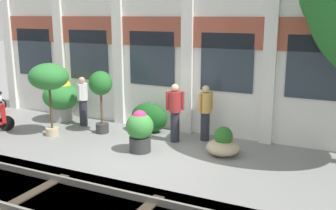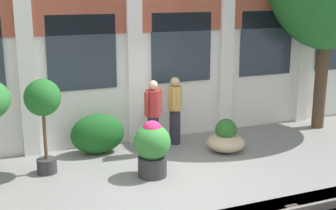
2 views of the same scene
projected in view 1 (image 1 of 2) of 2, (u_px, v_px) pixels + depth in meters
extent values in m
plane|color=gray|center=(151.00, 156.00, 10.30)|extent=(80.00, 80.00, 0.00)
cube|color=silver|center=(192.00, 2.00, 11.75)|extent=(14.81, 0.50, 7.92)
cube|color=#9E4C38|center=(188.00, 32.00, 11.71)|extent=(14.81, 0.06, 0.90)
cube|color=silver|center=(5.00, 5.00, 14.64)|extent=(0.36, 0.16, 7.92)
cube|color=silver|center=(57.00, 4.00, 13.59)|extent=(0.36, 0.16, 7.92)
cube|color=silver|center=(117.00, 3.00, 12.53)|extent=(0.36, 0.16, 7.92)
cube|color=silver|center=(188.00, 2.00, 11.48)|extent=(0.36, 0.16, 7.92)
cube|color=silver|center=(273.00, 1.00, 10.42)|extent=(0.36, 0.16, 7.92)
cube|color=#28333D|center=(34.00, 52.00, 14.53)|extent=(1.58, 0.04, 1.70)
cube|color=#28333D|center=(88.00, 55.00, 13.47)|extent=(1.58, 0.04, 1.70)
cube|color=#28333D|center=(152.00, 59.00, 12.42)|extent=(1.58, 0.04, 1.70)
cube|color=#28333D|center=(227.00, 63.00, 11.36)|extent=(1.58, 0.04, 1.70)
cube|color=#28333D|center=(317.00, 68.00, 10.31)|extent=(1.58, 0.04, 1.70)
cube|color=slate|center=(97.00, 188.00, 8.22)|extent=(22.81, 0.07, 0.15)
cube|color=#382D23|center=(31.00, 194.00, 8.09)|extent=(0.24, 2.10, 0.03)
cylinder|color=#333333|center=(140.00, 144.00, 10.57)|extent=(0.58, 0.58, 0.41)
ellipsoid|color=#388438|center=(140.00, 126.00, 10.46)|extent=(0.74, 0.74, 0.71)
sphere|color=#DB2866|center=(140.00, 118.00, 10.40)|extent=(0.41, 0.41, 0.41)
cylinder|color=gray|center=(63.00, 114.00, 13.67)|extent=(0.69, 0.69, 0.47)
ellipsoid|color=#2D7A33|center=(62.00, 96.00, 13.53)|extent=(1.27, 1.27, 0.92)
sphere|color=yellow|center=(61.00, 88.00, 13.46)|extent=(0.70, 0.70, 0.70)
ellipsoid|color=tan|center=(223.00, 147.00, 10.32)|extent=(0.89, 0.89, 0.41)
sphere|color=#286023|center=(223.00, 136.00, 10.25)|extent=(0.49, 0.49, 0.49)
cylinder|color=#333333|center=(102.00, 128.00, 12.26)|extent=(0.40, 0.40, 0.30)
cylinder|color=brown|center=(101.00, 106.00, 12.10)|extent=(0.07, 0.07, 1.13)
ellipsoid|color=#236B28|center=(101.00, 83.00, 11.94)|extent=(0.72, 0.72, 0.74)
cylinder|color=tan|center=(53.00, 131.00, 12.02)|extent=(0.40, 0.40, 0.23)
cylinder|color=#4C3826|center=(51.00, 105.00, 11.83)|extent=(0.07, 0.07, 1.43)
ellipsoid|color=#2D7A33|center=(49.00, 77.00, 11.63)|extent=(1.18, 1.18, 0.80)
cylinder|color=black|center=(0.00, 105.00, 14.95)|extent=(0.14, 0.49, 0.48)
cylinder|color=black|center=(7.00, 123.00, 12.47)|extent=(0.33, 0.46, 0.48)
cube|color=red|center=(3.00, 113.00, 12.35)|extent=(0.30, 0.25, 0.60)
cylinder|color=#B7B7BF|center=(2.00, 101.00, 12.28)|extent=(0.44, 0.29, 0.03)
cylinder|color=#282833|center=(175.00, 127.00, 11.35)|extent=(0.26, 0.26, 0.89)
cylinder|color=maroon|center=(175.00, 102.00, 11.19)|extent=(0.34, 0.34, 0.59)
sphere|color=tan|center=(175.00, 88.00, 11.09)|extent=(0.22, 0.22, 0.22)
cylinder|color=maroon|center=(167.00, 101.00, 11.17)|extent=(0.09, 0.09, 0.53)
cylinder|color=maroon|center=(183.00, 101.00, 11.18)|extent=(0.09, 0.09, 0.53)
cylinder|color=#282833|center=(83.00, 113.00, 13.01)|extent=(0.26, 0.26, 0.87)
cylinder|color=silver|center=(82.00, 92.00, 12.85)|extent=(0.34, 0.34, 0.55)
sphere|color=tan|center=(82.00, 80.00, 12.76)|extent=(0.22, 0.22, 0.22)
cylinder|color=silver|center=(85.00, 90.00, 13.05)|extent=(0.09, 0.09, 0.49)
cylinder|color=silver|center=(80.00, 92.00, 12.63)|extent=(0.09, 0.09, 0.49)
cylinder|color=#282833|center=(205.00, 126.00, 11.47)|extent=(0.26, 0.26, 0.84)
cylinder|color=tan|center=(206.00, 103.00, 11.31)|extent=(0.34, 0.34, 0.58)
sphere|color=tan|center=(206.00, 89.00, 11.22)|extent=(0.22, 0.22, 0.22)
cylinder|color=tan|center=(200.00, 103.00, 11.18)|extent=(0.09, 0.09, 0.52)
cylinder|color=tan|center=(211.00, 101.00, 11.42)|extent=(0.09, 0.09, 0.52)
ellipsoid|color=#19561E|center=(149.00, 118.00, 12.30)|extent=(1.24, 0.73, 0.92)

